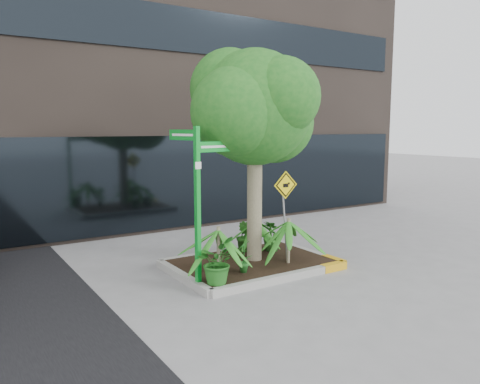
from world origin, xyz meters
TOP-DOWN VIEW (x-y plane):
  - ground at (0.00, 0.00)m, footprint 80.00×80.00m
  - planter at (0.23, 0.27)m, footprint 3.35×2.36m
  - tree at (0.31, 0.37)m, footprint 3.03×2.69m
  - palm_front at (0.75, -0.24)m, footprint 1.06×1.06m
  - palm_left at (-0.83, -0.10)m, footprint 1.03×1.03m
  - palm_back at (0.67, 0.79)m, footprint 0.87×0.87m
  - shrub_a at (-1.15, -0.55)m, footprint 1.01×1.01m
  - shrub_b at (1.04, 0.72)m, footprint 0.50×0.50m
  - shrub_c at (-0.37, -0.27)m, footprint 0.49×0.49m
  - shrub_d at (0.49, 0.98)m, footprint 0.53×0.53m
  - street_sign_post at (-1.33, -0.23)m, footprint 0.95×0.86m
  - cattle_sign at (0.82, -0.03)m, footprint 0.58×0.26m

SIDE VIEW (x-z plane):
  - ground at x=0.00m, z-range 0.00..0.00m
  - planter at x=0.23m, z-range 0.03..0.18m
  - shrub_c at x=-0.37m, z-range 0.15..0.82m
  - shrub_b at x=1.04m, z-range 0.15..0.84m
  - shrub_d at x=0.49m, z-range 0.15..0.88m
  - shrub_a at x=-1.15m, z-range 0.15..0.95m
  - palm_back at x=0.67m, z-range 0.39..1.36m
  - palm_left at x=-0.83m, z-range 0.43..1.58m
  - palm_front at x=0.75m, z-range 0.44..1.61m
  - cattle_sign at x=0.82m, z-range 0.48..2.36m
  - street_sign_post at x=-1.33m, z-range 0.35..3.29m
  - tree at x=0.31m, z-range 1.05..5.59m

